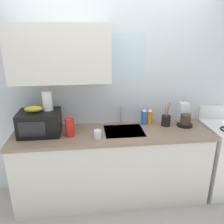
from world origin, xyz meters
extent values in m
cube|color=silver|center=(0.00, 0.35, 1.25)|extent=(3.08, 0.10, 2.50)
cube|color=silver|center=(-0.55, 0.14, 1.79)|extent=(1.09, 0.32, 0.62)
cube|color=silver|center=(0.15, 0.31, 1.73)|extent=(0.56, 0.02, 0.55)
cube|color=silver|center=(0.00, 0.00, 0.43)|extent=(2.28, 0.60, 0.86)
cube|color=#8C725B|center=(0.00, 0.00, 0.88)|extent=(2.31, 0.63, 0.03)
cube|color=#9EA0A5|center=(0.15, 0.02, 0.83)|extent=(0.46, 0.38, 0.14)
cylinder|color=#B2B5BA|center=(0.15, 0.24, 1.02)|extent=(0.03, 0.03, 0.24)
cube|color=white|center=(1.50, 0.28, 0.99)|extent=(0.60, 0.04, 0.18)
cube|color=black|center=(-0.82, 0.05, 1.04)|extent=(0.46, 0.34, 0.27)
cube|color=black|center=(-0.87, -0.12, 1.04)|extent=(0.28, 0.01, 0.17)
ellipsoid|color=gold|center=(-0.87, 0.05, 1.20)|extent=(0.20, 0.11, 0.07)
cylinder|color=white|center=(-0.72, 0.10, 1.28)|extent=(0.11, 0.11, 0.22)
cylinder|color=black|center=(0.92, 0.08, 0.92)|extent=(0.19, 0.19, 0.03)
cylinder|color=#3F332D|center=(0.92, 0.07, 1.00)|extent=(0.12, 0.12, 0.13)
cube|color=silver|center=(0.92, 0.15, 1.05)|extent=(0.11, 0.09, 0.26)
cylinder|color=blue|center=(0.43, 0.19, 0.99)|extent=(0.07, 0.07, 0.18)
cone|color=white|center=(0.43, 0.19, 1.10)|extent=(0.05, 0.05, 0.04)
cylinder|color=orange|center=(0.50, 0.21, 0.98)|extent=(0.07, 0.07, 0.17)
cone|color=white|center=(0.50, 0.21, 1.08)|extent=(0.05, 0.05, 0.04)
cylinder|color=red|center=(-0.48, -0.05, 1.01)|extent=(0.10, 0.10, 0.21)
cylinder|color=white|center=(-0.17, -0.14, 0.95)|extent=(0.08, 0.08, 0.09)
cylinder|color=black|center=(0.69, 0.12, 0.97)|extent=(0.11, 0.11, 0.13)
cylinder|color=olive|center=(0.68, 0.12, 1.04)|extent=(0.02, 0.01, 0.20)
cylinder|color=olive|center=(0.71, 0.13, 1.07)|extent=(0.04, 0.02, 0.26)
cylinder|color=olive|center=(0.69, 0.10, 1.04)|extent=(0.02, 0.03, 0.21)
camera|label=1|loc=(-0.29, -2.45, 2.03)|focal=37.09mm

